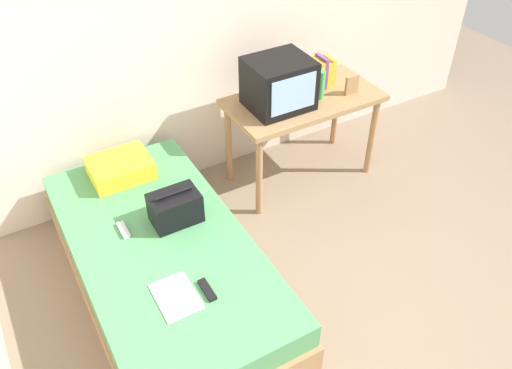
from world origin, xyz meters
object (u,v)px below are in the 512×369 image
at_px(picture_frame, 352,85).
at_px(pillow, 120,168).
at_px(remote_dark, 207,290).
at_px(desk, 303,108).
at_px(tv, 279,84).
at_px(remote_silver, 123,230).
at_px(handbag, 175,208).
at_px(book_row, 321,73).
at_px(bed, 165,268).
at_px(water_bottle, 321,85).
at_px(magazine, 176,296).

bearing_deg(picture_frame, pillow, 172.34).
xyz_separation_m(picture_frame, remote_dark, (-1.68, -0.97, -0.32)).
height_order(desk, tv, tv).
bearing_deg(remote_silver, handbag, -11.64).
bearing_deg(book_row, picture_frame, -57.95).
distance_m(bed, remote_dark, 0.54).
height_order(handbag, remote_dark, handbag).
relative_size(water_bottle, handbag, 0.72).
height_order(desk, picture_frame, picture_frame).
bearing_deg(desk, book_row, 21.54).
bearing_deg(handbag, book_row, 21.38).
height_order(bed, magazine, magazine).
bearing_deg(magazine, pillow, 85.67).
xyz_separation_m(tv, picture_frame, (0.57, -0.12, -0.11)).
bearing_deg(pillow, book_row, -0.93).
bearing_deg(pillow, bed, -90.37).
relative_size(bed, book_row, 8.10).
bearing_deg(pillow, tv, -5.59).
bearing_deg(handbag, tv, 25.20).
relative_size(picture_frame, handbag, 0.49).
height_order(desk, book_row, book_row).
bearing_deg(remote_silver, pillow, 72.53).
relative_size(tv, handbag, 1.47).
height_order(water_bottle, pillow, water_bottle).
bearing_deg(remote_silver, tv, 17.23).
relative_size(water_bottle, book_row, 0.88).
distance_m(bed, magazine, 0.50).
relative_size(bed, handbag, 6.67).
height_order(bed, handbag, handbag).
height_order(water_bottle, handbag, water_bottle).
xyz_separation_m(desk, pillow, (-1.41, 0.11, -0.10)).
relative_size(tv, picture_frame, 2.99).
height_order(handbag, magazine, handbag).
distance_m(book_row, handbag, 1.60).
distance_m(handbag, remote_dark, 0.61).
bearing_deg(remote_silver, water_bottle, 12.26).
distance_m(desk, remote_silver, 1.64).
height_order(book_row, handbag, book_row).
relative_size(handbag, magazine, 1.03).
bearing_deg(picture_frame, remote_dark, -150.02).
bearing_deg(desk, handbag, -158.64).
relative_size(book_row, handbag, 0.82).
relative_size(desk, pillow, 2.85).
bearing_deg(tv, book_row, 11.58).
distance_m(tv, remote_silver, 1.48).
height_order(book_row, pillow, book_row).
relative_size(magazine, remote_silver, 2.01).
xyz_separation_m(tv, water_bottle, (0.33, -0.05, -0.07)).
distance_m(tv, picture_frame, 0.59).
relative_size(pillow, remote_dark, 2.61).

